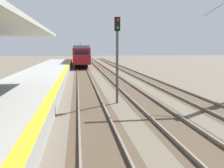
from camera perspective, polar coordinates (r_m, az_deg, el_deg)
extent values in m
cube|color=#999993|center=(15.92, -21.63, -2.48)|extent=(5.00, 80.00, 0.90)
cube|color=yellow|center=(15.48, -13.59, -0.71)|extent=(0.50, 80.00, 0.01)
cube|color=#4C3D2D|center=(19.53, -6.19, -1.27)|extent=(2.34, 120.00, 0.01)
cube|color=slate|center=(19.50, -8.30, -1.09)|extent=(0.08, 120.00, 0.15)
cube|color=slate|center=(19.55, -4.08, -0.99)|extent=(0.08, 120.00, 0.15)
cube|color=#4C3D2D|center=(19.95, 3.62, -1.02)|extent=(2.34, 120.00, 0.01)
cube|color=slate|center=(19.80, 1.58, -0.85)|extent=(0.08, 120.00, 0.15)
cube|color=slate|center=(20.10, 5.63, -0.75)|extent=(0.08, 120.00, 0.15)
cube|color=#4C3D2D|center=(20.92, 12.76, -0.77)|extent=(2.34, 120.00, 0.01)
cube|color=slate|center=(20.66, 10.91, -0.60)|extent=(0.08, 120.00, 0.15)
cube|color=slate|center=(21.18, 14.59, -0.50)|extent=(0.08, 120.00, 0.15)
cube|color=maroon|center=(47.22, -7.65, 7.06)|extent=(2.90, 18.00, 2.70)
cube|color=slate|center=(47.21, -7.69, 8.96)|extent=(2.67, 18.00, 0.44)
cube|color=black|center=(38.20, -7.44, 7.29)|extent=(2.32, 0.06, 1.21)
cube|color=maroon|center=(37.45, -7.39, 5.92)|extent=(2.78, 1.60, 1.49)
cube|color=black|center=(47.26, -5.88, 7.58)|extent=(0.04, 15.84, 0.86)
cylinder|color=#333333|center=(50.81, -7.77, 9.69)|extent=(0.06, 0.06, 0.90)
cube|color=black|center=(41.47, -7.47, 4.47)|extent=(2.17, 2.20, 0.72)
cube|color=black|center=(53.14, -7.72, 5.38)|extent=(2.17, 2.20, 0.72)
cylinder|color=#4C4C4C|center=(14.21, 1.27, 3.98)|extent=(0.16, 0.16, 4.40)
cube|color=black|center=(14.24, 1.31, 14.47)|extent=(0.32, 0.24, 0.80)
sphere|color=red|center=(14.12, 1.41, 15.42)|extent=(0.16, 0.16, 0.16)
sphere|color=green|center=(14.08, 1.40, 13.64)|extent=(0.16, 0.16, 0.16)
cylinder|color=#9EA3A8|center=(16.37, 25.78, 17.48)|extent=(2.47, 0.07, 1.60)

